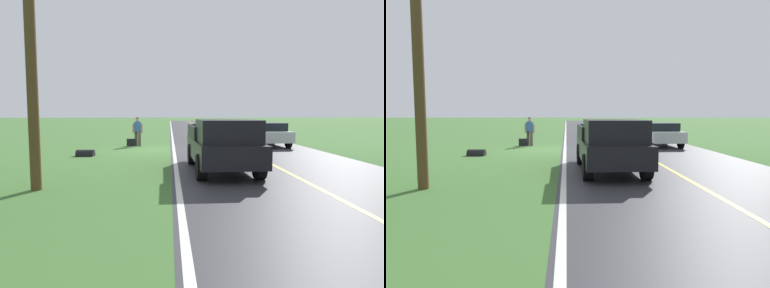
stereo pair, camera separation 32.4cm
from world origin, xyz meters
The scene contains 10 objects.
ground_plane centered at (0.00, 0.00, 0.00)m, with size 200.00×200.00×0.00m, color #427033.
road_surface centered at (-4.85, 0.00, 0.00)m, with size 7.94×120.00×0.00m, color #333338.
lane_edge_line centered at (-1.06, 0.00, 0.01)m, with size 0.16×117.60×0.00m, color silver.
lane_centre_line centered at (-4.85, 0.00, 0.01)m, with size 0.14×117.60×0.00m, color gold.
hitchhiker_walking centered at (1.09, -2.23, 0.98)m, with size 0.62×0.51×1.75m.
suitcase_carried centered at (1.51, -2.15, 0.22)m, with size 0.20×0.46×0.44m, color black.
pickup_truck_passing centered at (-2.65, 7.20, 0.97)m, with size 2.19×5.44×1.82m.
sedan_near_oncoming centered at (-6.75, -1.83, 0.75)m, with size 2.04×4.46×1.41m.
utility_pole_roadside centered at (2.72, 9.68, 4.35)m, with size 0.28×0.28×8.70m, color brown.
drainage_culvert centered at (3.11, 2.53, 0.00)m, with size 0.60×0.60×0.80m, color black.
Camera 2 is at (-1.14, 19.14, 2.08)m, focal length 32.87 mm.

